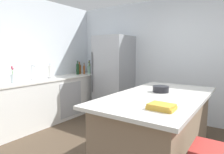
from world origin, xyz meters
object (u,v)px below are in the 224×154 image
object	(u,v)px
olive_oil_bottle	(89,68)
paper_towel_roll	(50,72)
kitchen_island	(158,128)
whiskey_bottle	(79,69)
vinegar_bottle	(84,69)
gin_bottle	(89,69)
mixing_bowl	(161,89)
cookbook_stack	(161,107)
soda_bottle	(90,68)
flower_vase	(13,77)
sink_faucet	(32,72)
wine_bottle	(78,69)
refrigerator	(114,75)

from	to	relation	value
olive_oil_bottle	paper_towel_roll	bearing A→B (deg)	-91.20
kitchen_island	paper_towel_roll	bearing A→B (deg)	174.54
kitchen_island	whiskey_bottle	bearing A→B (deg)	155.36
vinegar_bottle	gin_bottle	bearing A→B (deg)	44.31
vinegar_bottle	mixing_bowl	bearing A→B (deg)	-23.90
cookbook_stack	olive_oil_bottle	bearing A→B (deg)	142.96
whiskey_bottle	mixing_bowl	distance (m)	2.72
mixing_bowl	soda_bottle	bearing A→B (deg)	151.38
paper_towel_roll	soda_bottle	xyz separation A→B (m)	(-0.04, 1.32, 0.00)
whiskey_bottle	flower_vase	bearing A→B (deg)	-87.43
gin_bottle	cookbook_stack	distance (m)	3.33
whiskey_bottle	soda_bottle	bearing A→B (deg)	87.04
olive_oil_bottle	whiskey_bottle	bearing A→B (deg)	-107.34
sink_faucet	whiskey_bottle	world-z (taller)	whiskey_bottle
cookbook_stack	paper_towel_roll	bearing A→B (deg)	162.83
sink_faucet	soda_bottle	bearing A→B (deg)	90.46
wine_bottle	soda_bottle	bearing A→B (deg)	91.81
refrigerator	mixing_bowl	distance (m)	2.00
olive_oil_bottle	vinegar_bottle	distance (m)	0.19
soda_bottle	whiskey_bottle	xyz separation A→B (m)	(-0.02, -0.38, -0.01)
refrigerator	gin_bottle	bearing A→B (deg)	-178.25
kitchen_island	paper_towel_roll	size ratio (longest dim) A/B	6.52
soda_bottle	cookbook_stack	distance (m)	3.57
olive_oil_bottle	wine_bottle	xyz separation A→B (m)	(-0.05, -0.38, 0.01)
paper_towel_roll	vinegar_bottle	xyz separation A→B (m)	(0.02, 1.04, -0.02)
paper_towel_roll	wine_bottle	world-z (taller)	wine_bottle
gin_bottle	whiskey_bottle	bearing A→B (deg)	-132.50
kitchen_island	vinegar_bottle	world-z (taller)	vinegar_bottle
flower_vase	gin_bottle	size ratio (longest dim) A/B	1.06
whiskey_bottle	wine_bottle	xyz separation A→B (m)	(0.03, -0.10, 0.01)
flower_vase	soda_bottle	distance (m)	2.14
sink_faucet	mixing_bowl	xyz separation A→B (m)	(2.49, 0.35, -0.12)
soda_bottle	whiskey_bottle	bearing A→B (deg)	-92.96
paper_towel_roll	cookbook_stack	world-z (taller)	paper_towel_roll
wine_bottle	vinegar_bottle	bearing A→B (deg)	77.65
sink_faucet	wine_bottle	distance (m)	1.24
sink_faucet	olive_oil_bottle	world-z (taller)	olive_oil_bottle
gin_bottle	sink_faucet	bearing A→B (deg)	-94.84
gin_bottle	olive_oil_bottle	bearing A→B (deg)	126.94
kitchen_island	wine_bottle	world-z (taller)	wine_bottle
vinegar_bottle	whiskey_bottle	xyz separation A→B (m)	(-0.08, -0.09, 0.01)
refrigerator	sink_faucet	xyz separation A→B (m)	(-0.89, -1.54, 0.15)
refrigerator	paper_towel_roll	size ratio (longest dim) A/B	5.88
wine_bottle	mixing_bowl	bearing A→B (deg)	-19.74
sink_faucet	whiskey_bottle	xyz separation A→B (m)	(-0.03, 1.34, -0.03)
flower_vase	whiskey_bottle	xyz separation A→B (m)	(-0.08, 1.76, 0.02)
kitchen_island	gin_bottle	distance (m)	2.83
paper_towel_roll	vinegar_bottle	world-z (taller)	paper_towel_roll
soda_bottle	refrigerator	bearing A→B (deg)	-11.01
paper_towel_roll	cookbook_stack	bearing A→B (deg)	-17.17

